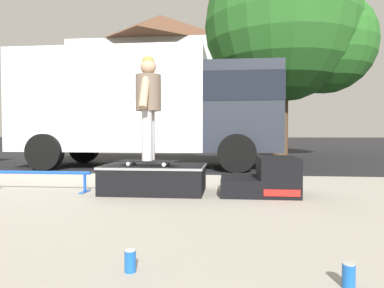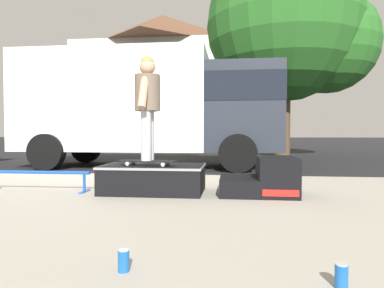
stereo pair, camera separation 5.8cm
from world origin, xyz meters
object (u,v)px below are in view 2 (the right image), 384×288
at_px(skate_box, 154,178).
at_px(box_truck, 151,104).
at_px(grind_rail, 37,176).
at_px(skater_kid, 147,99).
at_px(skateboard, 148,161).
at_px(street_tree_main, 293,29).
at_px(kicker_ramp, 265,179).
at_px(soda_can, 341,276).
at_px(soda_can_b, 124,261).

xyz_separation_m(skate_box, box_truck, (-1.14, 4.69, 1.39)).
relative_size(grind_rail, box_truck, 0.22).
height_order(skate_box, box_truck, box_truck).
distance_m(grind_rail, skater_kid, 1.85).
xyz_separation_m(skateboard, street_tree_main, (3.34, 8.74, 4.22)).
distance_m(kicker_ramp, skater_kid, 1.86).
xyz_separation_m(skate_box, soda_can, (1.60, -2.73, -0.13)).
bearing_deg(skate_box, skater_kid, -142.01).
bearing_deg(soda_can_b, skateboard, 100.80).
bearing_deg(soda_can, skate_box, 120.34).
bearing_deg(soda_can, street_tree_main, 81.67).
distance_m(skater_kid, soda_can_b, 2.89).
bearing_deg(skateboard, soda_can, -58.07).
bearing_deg(street_tree_main, skate_box, -110.61).
bearing_deg(soda_can, skater_kid, 121.93).
height_order(soda_can_b, street_tree_main, street_tree_main).
bearing_deg(street_tree_main, soda_can, -98.33).
distance_m(skateboard, street_tree_main, 10.27).
xyz_separation_m(kicker_ramp, skater_kid, (-1.54, -0.05, 1.04)).
relative_size(skater_kid, soda_can, 10.94).
bearing_deg(skateboard, grind_rail, -178.48).
xyz_separation_m(grind_rail, street_tree_main, (4.87, 8.79, 4.43)).
bearing_deg(box_truck, skateboard, -77.31).
distance_m(kicker_ramp, soda_can_b, 2.84).
xyz_separation_m(skater_kid, soda_can_b, (0.49, -2.59, -1.18)).
height_order(skateboard, box_truck, box_truck).
height_order(box_truck, street_tree_main, street_tree_main).
relative_size(kicker_ramp, skater_kid, 0.70).
height_order(skate_box, skateboard, skateboard).
distance_m(soda_can, street_tree_main, 12.42).
relative_size(skateboard, box_truck, 0.12).
height_order(grind_rail, soda_can, grind_rail).
relative_size(kicker_ramp, skateboard, 1.21).
bearing_deg(soda_can, kicker_ramp, 92.75).
bearing_deg(skateboard, box_truck, 102.69).
height_order(kicker_ramp, soda_can_b, kicker_ramp).
distance_m(skate_box, street_tree_main, 10.29).
height_order(kicker_ramp, grind_rail, kicker_ramp).
relative_size(skate_box, kicker_ramp, 1.39).
relative_size(skate_box, box_truck, 0.19).
xyz_separation_m(skate_box, skateboard, (-0.07, -0.05, 0.23)).
relative_size(skateboard, soda_can_b, 6.36).
relative_size(skate_box, street_tree_main, 0.17).
relative_size(skate_box, skater_kid, 0.98).
bearing_deg(skate_box, box_truck, 103.63).
bearing_deg(box_truck, kicker_ramp, -60.98).
bearing_deg(skateboard, skate_box, 37.99).
bearing_deg(kicker_ramp, box_truck, 119.02).
relative_size(skate_box, skateboard, 1.68).
relative_size(grind_rail, soda_can_b, 11.90).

